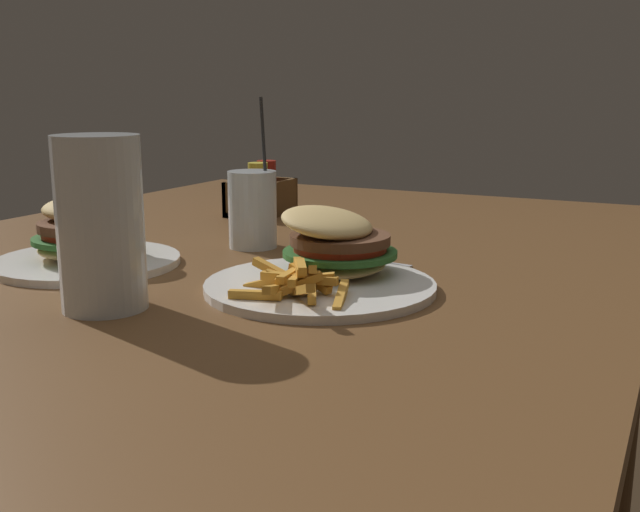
% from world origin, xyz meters
% --- Properties ---
extents(dining_table, '(1.58, 1.08, 0.76)m').
position_xyz_m(dining_table, '(0.00, 0.00, 0.64)').
color(dining_table, brown).
rests_on(dining_table, ground_plane).
extents(meal_plate_near, '(0.27, 0.27, 0.09)m').
position_xyz_m(meal_plate_near, '(-0.06, -0.18, 0.79)').
color(meal_plate_near, white).
rests_on(meal_plate_near, dining_table).
extents(beer_glass, '(0.09, 0.09, 0.18)m').
position_xyz_m(beer_glass, '(-0.25, -0.01, 0.85)').
color(beer_glass, silver).
rests_on(beer_glass, dining_table).
extents(juice_glass, '(0.07, 0.07, 0.22)m').
position_xyz_m(juice_glass, '(0.09, 0.01, 0.81)').
color(juice_glass, silver).
rests_on(juice_glass, dining_table).
extents(spoon, '(0.05, 0.16, 0.01)m').
position_xyz_m(spoon, '(0.08, -0.12, 0.77)').
color(spoon, silver).
rests_on(spoon, dining_table).
extents(meal_plate_far, '(0.24, 0.24, 0.09)m').
position_xyz_m(meal_plate_far, '(-0.10, 0.15, 0.80)').
color(meal_plate_far, white).
rests_on(meal_plate_far, dining_table).
extents(condiment_caddy, '(0.12, 0.09, 0.10)m').
position_xyz_m(condiment_caddy, '(0.35, 0.15, 0.80)').
color(condiment_caddy, brown).
rests_on(condiment_caddy, dining_table).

